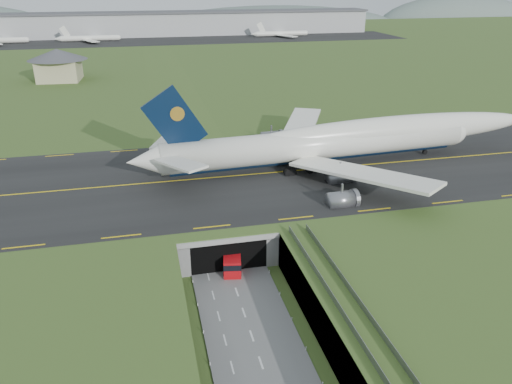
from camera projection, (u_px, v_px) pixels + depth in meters
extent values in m
plane|color=#3D5923|center=(240.00, 301.00, 71.47)|extent=(900.00, 900.00, 0.00)
cube|color=gray|center=(239.00, 283.00, 70.28)|extent=(800.00, 800.00, 6.00)
cube|color=slate|center=(251.00, 334.00, 64.73)|extent=(12.00, 75.00, 0.20)
cube|color=black|center=(206.00, 179.00, 98.56)|extent=(800.00, 44.00, 0.18)
cube|color=gray|center=(217.00, 211.00, 86.28)|extent=(16.00, 22.00, 1.00)
cube|color=gray|center=(178.00, 228.00, 85.81)|extent=(2.00, 22.00, 6.00)
cube|color=gray|center=(257.00, 220.00, 88.73)|extent=(2.00, 22.00, 6.00)
cube|color=black|center=(223.00, 240.00, 83.00)|extent=(12.00, 12.00, 5.00)
cube|color=#A8A8A3|center=(229.00, 241.00, 76.36)|extent=(17.00, 0.50, 0.80)
cube|color=#A8A8A3|center=(370.00, 342.00, 54.92)|extent=(3.00, 53.00, 0.50)
cube|color=gray|center=(358.00, 338.00, 54.34)|extent=(0.06, 53.00, 1.00)
cube|color=gray|center=(382.00, 334.00, 54.92)|extent=(0.06, 53.00, 1.00)
cylinder|color=#A8A8A3|center=(358.00, 348.00, 58.35)|extent=(0.90, 0.90, 5.60)
cylinder|color=#A8A8A3|center=(323.00, 290.00, 69.08)|extent=(0.90, 0.90, 5.60)
cylinder|color=white|center=(318.00, 144.00, 102.98)|extent=(65.41, 10.46, 6.13)
sphere|color=white|center=(452.00, 131.00, 111.69)|extent=(6.40, 6.40, 6.01)
cone|color=white|center=(144.00, 161.00, 93.50)|extent=(7.08, 6.26, 5.82)
ellipsoid|color=white|center=(394.00, 131.00, 107.14)|extent=(67.77, 10.13, 6.44)
ellipsoid|color=black|center=(449.00, 128.00, 111.13)|extent=(4.46, 2.96, 2.15)
cylinder|color=#081832|center=(318.00, 155.00, 103.93)|extent=(61.92, 6.69, 2.58)
cube|color=white|center=(300.00, 128.00, 117.33)|extent=(18.68, 28.72, 2.58)
cube|color=white|center=(169.00, 140.00, 100.77)|extent=(8.25, 11.39, 0.98)
cube|color=white|center=(362.00, 173.00, 90.41)|extent=(21.55, 27.58, 2.58)
cube|color=white|center=(180.00, 163.00, 88.16)|extent=(9.22, 11.23, 0.98)
cube|color=#081832|center=(175.00, 121.00, 92.31)|extent=(12.20, 1.39, 13.56)
cylinder|color=gold|center=(177.00, 113.00, 91.87)|extent=(2.72, 0.85, 2.68)
cylinder|color=slate|center=(304.00, 149.00, 112.71)|extent=(5.18, 3.49, 3.16)
cylinder|color=slate|center=(271.00, 138.00, 120.34)|extent=(5.18, 3.49, 3.16)
cylinder|color=slate|center=(340.00, 177.00, 96.73)|extent=(5.18, 3.49, 3.16)
cylinder|color=slate|center=(341.00, 200.00, 86.69)|extent=(5.18, 3.49, 3.16)
cylinder|color=black|center=(425.00, 152.00, 111.64)|extent=(1.08, 0.55, 1.05)
cube|color=black|center=(298.00, 165.00, 103.46)|extent=(6.18, 7.07, 1.34)
cube|color=red|center=(232.00, 259.00, 78.90)|extent=(3.85, 7.51, 2.86)
cube|color=black|center=(232.00, 256.00, 78.67)|extent=(3.93, 7.61, 0.95)
cube|color=black|center=(232.00, 266.00, 79.37)|extent=(3.58, 7.00, 0.48)
cylinder|color=black|center=(224.00, 274.00, 77.09)|extent=(0.48, 0.90, 0.86)
cylinder|color=black|center=(224.00, 258.00, 81.46)|extent=(0.48, 0.90, 0.86)
cylinder|color=black|center=(240.00, 273.00, 77.22)|extent=(0.48, 0.90, 0.86)
cylinder|color=black|center=(240.00, 257.00, 81.59)|extent=(0.48, 0.90, 0.86)
cube|color=tan|center=(59.00, 70.00, 190.45)|extent=(15.84, 15.84, 7.94)
cone|color=#4C4C51|center=(57.00, 54.00, 188.09)|extent=(23.23, 23.23, 3.97)
cube|color=#B2B2B2|center=(151.00, 24.00, 334.33)|extent=(300.00, 22.00, 15.00)
cube|color=#4C4C51|center=(150.00, 13.00, 331.35)|extent=(302.00, 24.00, 1.20)
cube|color=black|center=(154.00, 41.00, 310.43)|extent=(320.00, 50.00, 0.08)
cylinder|color=white|center=(90.00, 38.00, 306.08)|extent=(34.00, 3.20, 3.20)
cylinder|color=white|center=(281.00, 33.00, 331.56)|extent=(34.00, 3.20, 3.20)
ellipsoid|color=#566860|center=(273.00, 29.00, 482.50)|extent=(260.00, 91.00, 44.00)
ellipsoid|color=#566860|center=(457.00, 25.00, 524.17)|extent=(180.00, 63.00, 60.00)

